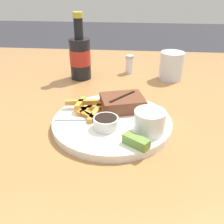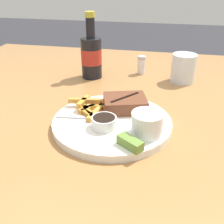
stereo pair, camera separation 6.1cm
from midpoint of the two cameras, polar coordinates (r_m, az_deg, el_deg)
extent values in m
cube|color=#A87542|center=(0.64, 2.74, -4.64)|extent=(1.40, 1.37, 0.04)
cylinder|color=#A87542|center=(1.54, -17.60, -1.19)|extent=(0.06, 0.06, 0.71)
cylinder|color=white|center=(0.63, 2.79, -2.57)|extent=(0.28, 0.28, 0.01)
cylinder|color=white|center=(0.62, 2.81, -1.86)|extent=(0.28, 0.28, 0.00)
cube|color=brown|center=(0.66, 5.47, 1.83)|extent=(0.12, 0.11, 0.03)
cube|color=black|center=(0.66, 5.54, 3.18)|extent=(0.06, 0.07, 0.00)
cube|color=gold|center=(0.67, -3.67, 2.23)|extent=(0.02, 0.06, 0.01)
cube|color=gold|center=(0.65, -2.98, 0.43)|extent=(0.05, 0.06, 0.01)
cube|color=#CF8939|center=(0.67, -3.41, 2.40)|extent=(0.08, 0.02, 0.01)
cube|color=orange|center=(0.67, 1.02, 1.10)|extent=(0.04, 0.07, 0.01)
cube|color=gold|center=(0.65, -2.82, 0.54)|extent=(0.04, 0.04, 0.01)
cube|color=#C77E29|center=(0.63, -2.36, -0.62)|extent=(0.05, 0.04, 0.01)
cube|color=gold|center=(0.64, -0.80, -0.18)|extent=(0.03, 0.08, 0.01)
cube|color=gold|center=(0.66, -2.06, 0.91)|extent=(0.06, 0.04, 0.01)
cylinder|color=white|center=(0.56, 10.71, -2.65)|extent=(0.07, 0.07, 0.05)
cylinder|color=beige|center=(0.55, 10.89, -0.94)|extent=(0.06, 0.06, 0.01)
cylinder|color=silver|center=(0.58, 1.25, -2.38)|extent=(0.06, 0.06, 0.03)
cylinder|color=black|center=(0.58, 1.26, -1.52)|extent=(0.05, 0.05, 0.01)
cube|color=olive|center=(0.53, 7.31, -6.77)|extent=(0.06, 0.05, 0.02)
cube|color=#B7B7BC|center=(0.63, -4.91, -1.17)|extent=(0.10, 0.02, 0.00)
cube|color=#B7B7BC|center=(0.62, 1.24, -1.69)|extent=(0.03, 0.01, 0.00)
cube|color=#B7B7BC|center=(0.62, 1.28, -1.48)|extent=(0.03, 0.01, 0.00)
cube|color=#B7B7BC|center=(0.63, 1.31, -1.28)|extent=(0.03, 0.01, 0.00)
cylinder|color=black|center=(0.91, -2.53, 11.60)|extent=(0.07, 0.07, 0.14)
cylinder|color=#B22D23|center=(0.91, -2.54, 12.01)|extent=(0.07, 0.07, 0.05)
cylinder|color=black|center=(0.89, -2.68, 17.82)|extent=(0.03, 0.03, 0.07)
cylinder|color=gold|center=(0.88, -2.74, 20.47)|extent=(0.03, 0.03, 0.02)
cylinder|color=silver|center=(0.91, 17.17, 9.06)|extent=(0.08, 0.08, 0.09)
cylinder|color=white|center=(0.96, 8.25, 9.76)|extent=(0.03, 0.03, 0.05)
cylinder|color=#B7B7BC|center=(0.95, 8.39, 11.62)|extent=(0.03, 0.03, 0.01)
camera|label=1|loc=(0.03, -87.14, 1.54)|focal=42.00mm
camera|label=2|loc=(0.03, 92.86, -1.54)|focal=42.00mm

